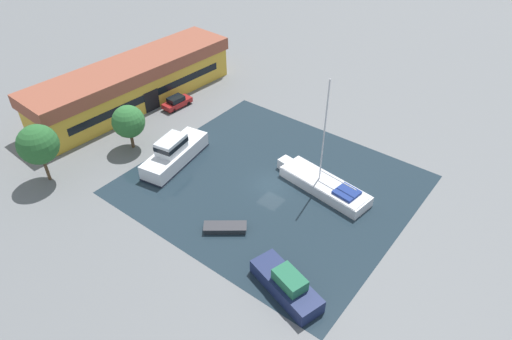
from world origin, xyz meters
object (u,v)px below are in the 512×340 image
object	(u,v)px
sailboat_moored	(323,184)
small_dinghy	(225,228)
quay_tree_near_building	(128,122)
quay_tree_by_water	(38,145)
parked_car	(177,102)
warehouse_building	(134,83)
cabin_boat	(287,285)
motor_cruiser	(174,153)

from	to	relation	value
sailboat_moored	small_dinghy	xyz separation A→B (m)	(-11.43, 4.42, -0.39)
quay_tree_near_building	quay_tree_by_water	distance (m)	10.46
quay_tree_near_building	small_dinghy	xyz separation A→B (m)	(-3.97, -18.67, -3.39)
quay_tree_by_water	sailboat_moored	xyz separation A→B (m)	(17.57, -25.55, -4.08)
parked_car	quay_tree_near_building	bearing A→B (deg)	-71.42
warehouse_building	parked_car	xyz separation A→B (m)	(2.49, -5.76, -2.23)
quay_tree_near_building	parked_car	distance (m)	11.24
quay_tree_by_water	small_dinghy	xyz separation A→B (m)	(6.14, -21.13, -4.47)
warehouse_building	sailboat_moored	size ratio (longest dim) A/B	2.37
quay_tree_near_building	quay_tree_by_water	size ratio (longest dim) A/B	0.82
warehouse_building	parked_car	world-z (taller)	warehouse_building
sailboat_moored	small_dinghy	distance (m)	12.26
small_dinghy	cabin_boat	xyz separation A→B (m)	(-2.43, -9.12, 0.60)
small_dinghy	parked_car	bearing A→B (deg)	17.97
cabin_boat	sailboat_moored	bearing A→B (deg)	35.09
quay_tree_by_water	motor_cruiser	world-z (taller)	quay_tree_by_water
small_dinghy	motor_cruiser	bearing A→B (deg)	29.70
motor_cruiser	sailboat_moored	bearing A→B (deg)	-168.55
warehouse_building	cabin_boat	xyz separation A→B (m)	(-14.39, -36.42, -2.13)
warehouse_building	motor_cruiser	world-z (taller)	warehouse_building
sailboat_moored	motor_cruiser	xyz separation A→B (m)	(-6.50, 16.55, 0.61)
quay_tree_near_building	parked_car	bearing A→B (deg)	15.34
quay_tree_by_water	parked_car	distance (m)	20.97
parked_car	sailboat_moored	world-z (taller)	sailboat_moored
quay_tree_near_building	cabin_boat	size ratio (longest dim) A/B	0.75
quay_tree_by_water	parked_car	bearing A→B (deg)	1.17
motor_cruiser	small_dinghy	bearing A→B (deg)	147.90
quay_tree_near_building	cabin_boat	bearing A→B (deg)	-102.97
small_dinghy	quay_tree_near_building	bearing A→B (deg)	39.81
quay_tree_by_water	small_dinghy	size ratio (longest dim) A/B	1.65
small_dinghy	sailboat_moored	bearing A→B (deg)	-59.35
warehouse_building	quay_tree_near_building	size ratio (longest dim) A/B	5.47
quay_tree_by_water	parked_car	world-z (taller)	quay_tree_by_water
sailboat_moored	parked_car	bearing A→B (deg)	91.07
warehouse_building	parked_car	size ratio (longest dim) A/B	7.07
warehouse_building	parked_car	bearing A→B (deg)	-63.42
quay_tree_by_water	motor_cruiser	distance (m)	14.68
parked_car	cabin_boat	distance (m)	35.00
quay_tree_by_water	small_dinghy	distance (m)	22.45
quay_tree_by_water	cabin_boat	bearing A→B (deg)	-83.01
warehouse_building	motor_cruiser	size ratio (longest dim) A/B	3.08
warehouse_building	quay_tree_near_building	world-z (taller)	warehouse_building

